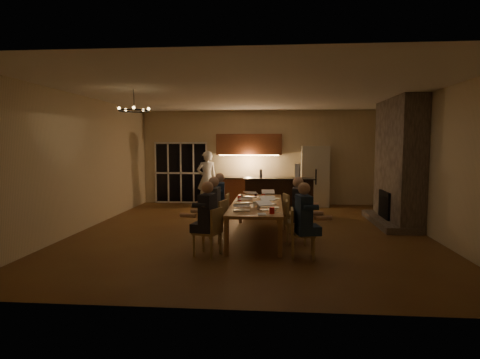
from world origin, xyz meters
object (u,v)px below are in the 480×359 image
chair_right_mid (296,222)px  mug_mid (264,198)px  redcup_mid (239,198)px  chair_left_mid (214,221)px  mug_front (255,204)px  person_left_mid (214,209)px  laptop_f (268,192)px  laptop_c (244,198)px  bar_bottle (261,173)px  chair_left_far (219,213)px  chair_right_far (294,213)px  person_right_near (304,221)px  can_silver (258,205)px  person_left_near (208,219)px  can_cola (256,193)px  bar_blender (298,171)px  plate_far (275,198)px  person_right_mid (298,210)px  bar_island (279,196)px  laptop_d (268,199)px  plate_near (274,207)px  person_left_far (220,202)px  chair_right_near (303,233)px  mug_back (242,196)px  chair_left_near (207,232)px  redcup_near (272,210)px  plate_left (239,210)px  dining_table (257,220)px  laptop_a (242,205)px  refrigerator (315,176)px  chandelier (134,111)px  laptop_e (252,192)px

chair_right_mid → mug_mid: size_ratio=8.90×
redcup_mid → chair_left_mid: bearing=-117.0°
redcup_mid → mug_front: bearing=-62.8°
person_left_mid → laptop_f: (1.12, 1.63, 0.17)m
laptop_c → bar_bottle: bearing=-116.2°
chair_left_mid → chair_left_far: same height
chair_right_far → mug_mid: 0.80m
chair_left_mid → mug_front: chair_left_mid is taller
person_right_near → chair_left_mid: bearing=46.2°
chair_right_far → can_silver: chair_right_far is taller
chair_left_mid → chair_right_far: 2.09m
person_left_near → laptop_c: bearing=173.1°
chair_left_mid → can_cola: bearing=172.0°
laptop_f → mug_mid: laptop_f is taller
bar_blender → chair_left_far: bearing=-110.3°
redcup_mid → plate_far: redcup_mid is taller
person_right_mid → bar_blender: size_ratio=3.33×
bar_island → chair_left_mid: (-1.39, -3.41, -0.10)m
laptop_d → plate_near: laptop_d is taller
chair_right_mid → person_left_far: size_ratio=0.64×
chair_right_near → person_right_near: (0.00, -0.10, 0.24)m
chair_right_near → person_left_near: size_ratio=0.64×
chair_left_far → chair_right_far: same height
mug_mid → mug_back: same height
chair_left_near → redcup_near: chair_left_near is taller
laptop_f → plate_left: (-0.54, -2.07, -0.10)m
laptop_d → bar_bottle: bearing=82.1°
chair_right_mid → plate_left: chair_right_mid is taller
person_left_near → laptop_d: (1.09, 1.47, 0.17)m
bar_blender → mug_back: bearing=-106.1°
can_silver → bar_blender: 3.69m
dining_table → person_left_near: 1.82m
person_left_near → person_left_mid: size_ratio=1.00×
laptop_a → redcup_near: size_ratio=2.67×
redcup_near → refrigerator: bearing=76.9°
laptop_a → mug_mid: size_ratio=3.20×
laptop_c → mug_front: 0.48m
person_left_near → plate_near: (1.20, 1.01, 0.07)m
refrigerator → chandelier: 6.94m
plate_far → bar_bottle: (-0.41, 2.16, 0.44)m
person_left_near → chandelier: size_ratio=2.12×
person_left_near → can_cola: size_ratio=11.50×
plate_far → laptop_a: bearing=-110.3°
chair_left_near → mug_front: size_ratio=8.90×
chandelier → laptop_c: chandelier is taller
person_right_mid → redcup_near: bearing=151.6°
person_left_far → laptop_e: person_left_far is taller
person_right_mid → bar_bottle: person_right_mid is taller
chair_right_far → redcup_near: chair_right_far is taller
person_left_near → bar_blender: 4.88m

